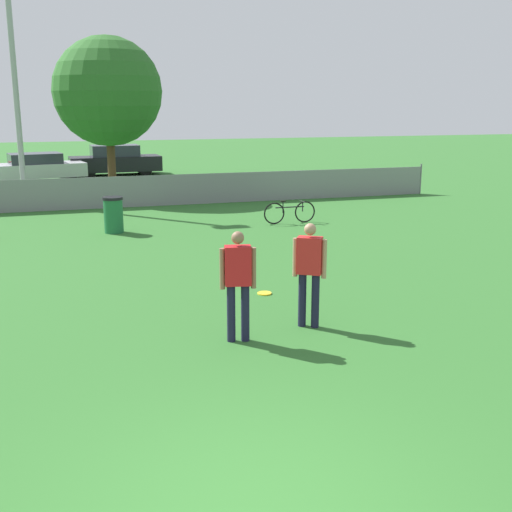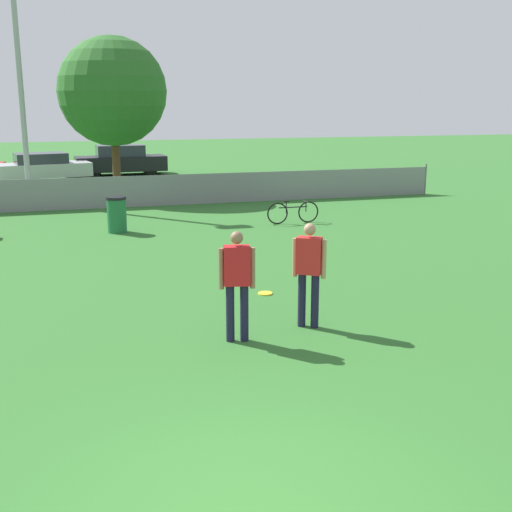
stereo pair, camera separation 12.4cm
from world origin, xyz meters
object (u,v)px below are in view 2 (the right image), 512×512
player_thrower_red (309,268)px  parked_car_dark (121,160)px  light_pole (18,55)px  bicycle_sideline (293,212)px  trash_bin (117,214)px  parked_car_silver (41,167)px  tree_near_pole (113,92)px  frisbee_disc (265,293)px  player_defender_red (237,279)px

player_thrower_red → parked_car_dark: bearing=124.7°
light_pole → bicycle_sideline: size_ratio=5.38×
player_thrower_red → trash_bin: 9.31m
bicycle_sideline → trash_bin: size_ratio=1.62×
parked_car_silver → parked_car_dark: size_ratio=1.01×
tree_near_pole → frisbee_disc: bearing=-83.8°
parked_car_silver → bicycle_sideline: bearing=-71.0°
trash_bin → parked_car_silver: size_ratio=0.22×
frisbee_disc → parked_car_dark: parked_car_dark is taller
tree_near_pole → frisbee_disc: 15.39m
frisbee_disc → parked_car_silver: parked_car_silver is taller
player_defender_red → bicycle_sideline: size_ratio=1.04×
player_defender_red → trash_bin: player_defender_red is taller
player_thrower_red → player_defender_red: size_ratio=1.00×
light_pole → frisbee_disc: light_pole is taller
tree_near_pole → trash_bin: tree_near_pole is taller
tree_near_pole → player_defender_red: size_ratio=3.53×
trash_bin → player_thrower_red: bearing=-75.3°
player_thrower_red → frisbee_disc: bearing=126.0°
frisbee_disc → parked_car_silver: 20.95m
parked_car_silver → parked_car_dark: parked_car_dark is taller
tree_near_pole → parked_car_silver: bearing=118.1°
bicycle_sideline → trash_bin: trash_bin is taller
player_thrower_red → player_defender_red: bearing=-134.7°
parked_car_silver → tree_near_pole: bearing=-72.4°
light_pole → parked_car_silver: (0.26, 6.98, -4.57)m
trash_bin → bicycle_sideline: bearing=-1.3°
light_pole → player_thrower_red: light_pole is taller
light_pole → player_thrower_red: 16.76m
tree_near_pole → player_defender_red: 17.32m
parked_car_dark → trash_bin: bearing=-98.3°
bicycle_sideline → parked_car_dark: bearing=104.2°
light_pole → tree_near_pole: size_ratio=1.46×
frisbee_disc → bicycle_sideline: bearing=66.2°
tree_near_pole → parked_car_dark: size_ratio=1.33×
bicycle_sideline → parked_car_dark: parked_car_dark is taller
tree_near_pole → trash_bin: bearing=-94.7°
player_thrower_red → trash_bin: player_thrower_red is taller
bicycle_sideline → parked_car_silver: size_ratio=0.36×
parked_car_silver → trash_bin: bearing=-90.5°
parked_car_silver → parked_car_dark: bearing=15.5°
light_pole → player_thrower_red: (5.00, -15.42, -4.24)m
player_thrower_red → parked_car_silver: bearing=134.4°
bicycle_sideline → parked_car_dark: 15.88m
light_pole → parked_car_silver: bearing=87.9°
player_thrower_red → trash_bin: bearing=137.2°
player_defender_red → parked_car_silver: bearing=109.5°
player_defender_red → frisbee_disc: player_defender_red is taller
player_thrower_red → frisbee_disc: player_thrower_red is taller
frisbee_disc → trash_bin: trash_bin is taller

